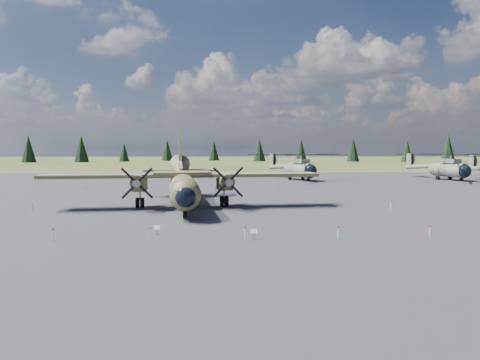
{
  "coord_description": "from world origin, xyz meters",
  "views": [
    {
      "loc": [
        0.26,
        -42.83,
        5.89
      ],
      "look_at": [
        2.43,
        2.0,
        2.73
      ],
      "focal_mm": 35.0,
      "sensor_mm": 36.0,
      "label": 1
    }
  ],
  "objects": [
    {
      "name": "ground",
      "position": [
        0.0,
        0.0,
        0.0
      ],
      "size": [
        500.0,
        500.0,
        0.0
      ],
      "primitive_type": "plane",
      "color": "brown",
      "rests_on": "ground"
    },
    {
      "name": "treeline",
      "position": [
        -2.61,
        -0.13,
        4.76
      ],
      "size": [
        338.55,
        335.17,
        10.99
      ],
      "color": "black",
      "rests_on": "ground"
    },
    {
      "name": "helicopter_near",
      "position": [
        14.81,
        39.36,
        3.36
      ],
      "size": [
        23.89,
        23.98,
        4.74
      ],
      "rotation": [
        0.0,
        0.0,
        0.35
      ],
      "color": "gray",
      "rests_on": "ground"
    },
    {
      "name": "info_placard_left",
      "position": [
        -3.8,
        -11.51,
        0.41
      ],
      "size": [
        0.4,
        0.19,
        0.62
      ],
      "rotation": [
        0.0,
        0.0,
        -0.06
      ],
      "color": "gray",
      "rests_on": "ground"
    },
    {
      "name": "transport_plane",
      "position": [
        -3.24,
        3.68,
        2.53
      ],
      "size": [
        26.76,
        24.22,
        8.81
      ],
      "rotation": [
        0.0,
        0.0,
        0.1
      ],
      "color": "#34381E",
      "rests_on": "ground"
    },
    {
      "name": "info_placard_right",
      "position": [
        2.58,
        -13.3,
        0.44
      ],
      "size": [
        0.42,
        0.18,
        0.66
      ],
      "rotation": [
        0.0,
        0.0,
        -0.0
      ],
      "color": "gray",
      "rests_on": "ground"
    },
    {
      "name": "barrier_fence",
      "position": [
        -0.46,
        -0.08,
        0.51
      ],
      "size": [
        33.12,
        29.62,
        0.85
      ],
      "color": "silver",
      "rests_on": "ground"
    },
    {
      "name": "apron",
      "position": [
        0.0,
        10.0,
        0.0
      ],
      "size": [
        120.0,
        120.0,
        0.04
      ],
      "primitive_type": "cube",
      "color": "slate",
      "rests_on": "ground"
    },
    {
      "name": "helicopter_mid",
      "position": [
        41.47,
        38.52,
        3.38
      ],
      "size": [
        22.91,
        23.87,
        4.76
      ],
      "rotation": [
        0.0,
        0.0,
        0.26
      ],
      "color": "gray",
      "rests_on": "ground"
    }
  ]
}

